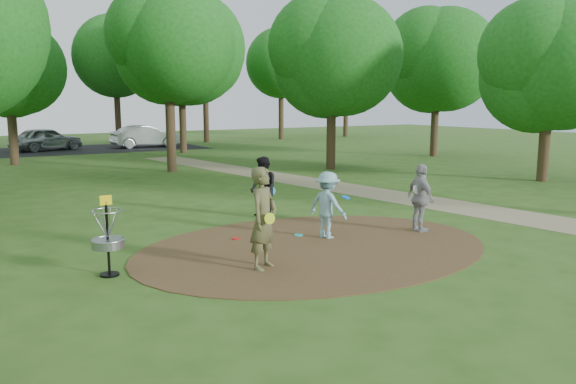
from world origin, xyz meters
TOP-DOWN VIEW (x-y plane):
  - ground at (0.00, 0.00)m, footprint 100.00×100.00m
  - dirt_clearing at (0.00, 0.00)m, footprint 8.40×8.40m
  - footpath at (6.50, 2.00)m, footprint 7.55×39.89m
  - parking_lot at (2.00, 30.00)m, footprint 14.00×8.00m
  - player_observer_with_disc at (-1.79, -0.83)m, footprint 0.88×0.80m
  - player_throwing_with_disc at (0.73, 0.57)m, footprint 1.16×1.18m
  - player_walking_with_disc at (0.49, 3.33)m, footprint 0.73×0.85m
  - player_waiting_with_disc at (3.09, -0.11)m, footprint 0.60×1.07m
  - disc_ground_cyan at (0.24, 1.09)m, footprint 0.22×0.22m
  - disc_ground_red at (-1.23, 1.56)m, footprint 0.22×0.22m
  - car_left at (-1.27, 30.21)m, footprint 4.92×3.20m
  - car_right at (5.25, 29.41)m, footprint 4.83×1.76m
  - disc_golf_basket at (-4.50, 0.30)m, footprint 0.63×0.63m
  - tree_ring at (1.66, 10.66)m, footprint 37.27×45.82m

SIDE VIEW (x-z plane):
  - ground at x=0.00m, z-range 0.00..0.00m
  - parking_lot at x=2.00m, z-range 0.00..0.01m
  - footpath at x=6.50m, z-range 0.00..0.01m
  - dirt_clearing at x=0.00m, z-range 0.00..0.02m
  - disc_ground_cyan at x=0.24m, z-range 0.02..0.04m
  - disc_ground_red at x=-1.23m, z-range 0.02..0.04m
  - car_left at x=-1.27m, z-range 0.00..1.56m
  - car_right at x=5.25m, z-range 0.00..1.58m
  - player_throwing_with_disc at x=0.73m, z-range 0.00..1.61m
  - player_waiting_with_disc at x=3.09m, z-range 0.00..1.73m
  - disc_golf_basket at x=-4.50m, z-range 0.10..1.64m
  - player_walking_with_disc at x=0.49m, z-range 0.00..1.75m
  - player_observer_with_disc at x=-1.79m, z-range 0.00..2.02m
  - tree_ring at x=1.66m, z-range 0.40..10.26m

